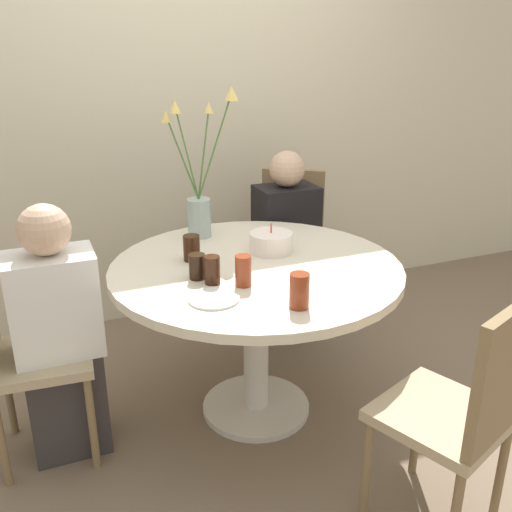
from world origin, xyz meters
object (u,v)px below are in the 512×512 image
(chair_near_front, at_px, (17,344))
(chair_left_flank, at_px, (466,406))
(drink_glass_0, at_px, (192,248))
(drink_glass_2, at_px, (212,270))
(person_guest, at_px, (60,342))
(flower_vase, at_px, (199,193))
(drink_glass_4, at_px, (299,291))
(chair_far_back, at_px, (290,238))
(birthday_cake, at_px, (271,242))
(drink_glass_1, at_px, (243,271))
(side_plate, at_px, (214,298))
(drink_glass_3, at_px, (197,266))
(person_boy, at_px, (285,250))

(chair_near_front, relative_size, chair_left_flank, 1.00)
(chair_left_flank, bearing_deg, drink_glass_0, -82.25)
(drink_glass_2, height_order, person_guest, person_guest)
(flower_vase, xyz_separation_m, drink_glass_4, (0.09, -0.92, -0.15))
(drink_glass_2, bearing_deg, flower_vase, 77.38)
(drink_glass_0, bearing_deg, person_guest, -171.42)
(flower_vase, height_order, drink_glass_0, flower_vase)
(person_guest, bearing_deg, chair_far_back, 28.46)
(chair_near_front, xyz_separation_m, birthday_cake, (1.12, 0.05, 0.26))
(chair_near_front, xyz_separation_m, person_guest, (0.16, -0.01, -0.02))
(birthday_cake, bearing_deg, drink_glass_1, -129.55)
(drink_glass_2, bearing_deg, side_plate, -106.67)
(chair_left_flank, height_order, drink_glass_1, chair_left_flank)
(chair_near_front, bearing_deg, drink_glass_1, -102.59)
(chair_far_back, xyz_separation_m, drink_glass_1, (-0.69, -1.01, 0.28))
(drink_glass_3, relative_size, person_guest, 0.10)
(drink_glass_2, bearing_deg, chair_left_flank, -53.34)
(drink_glass_2, distance_m, person_boy, 1.12)
(chair_near_front, height_order, chair_left_flank, same)
(drink_glass_1, bearing_deg, chair_far_back, 55.56)
(chair_far_back, relative_size, chair_near_front, 1.00)
(birthday_cake, xyz_separation_m, drink_glass_2, (-0.36, -0.24, 0.01))
(chair_near_front, relative_size, drink_glass_0, 8.11)
(drink_glass_4, xyz_separation_m, person_boy, (0.49, 1.14, -0.30))
(chair_near_front, xyz_separation_m, drink_glass_2, (0.76, -0.20, 0.27))
(chair_far_back, xyz_separation_m, person_boy, (-0.09, -0.13, -0.02))
(flower_vase, xyz_separation_m, person_boy, (0.58, 0.23, -0.45))
(chair_left_flank, relative_size, flower_vase, 1.29)
(chair_near_front, relative_size, drink_glass_2, 8.09)
(chair_near_front, bearing_deg, chair_left_flank, -122.02)
(chair_left_flank, height_order, side_plate, chair_left_flank)
(birthday_cake, relative_size, side_plate, 1.01)
(drink_glass_3, bearing_deg, person_guest, 168.33)
(chair_left_flank, height_order, drink_glass_2, chair_left_flank)
(drink_glass_4, bearing_deg, flower_vase, 95.63)
(person_guest, bearing_deg, chair_near_front, 175.45)
(drink_glass_1, distance_m, person_guest, 0.81)
(flower_vase, xyz_separation_m, person_guest, (-0.73, -0.40, -0.45))
(drink_glass_0, relative_size, drink_glass_2, 1.00)
(birthday_cake, xyz_separation_m, side_plate, (-0.41, -0.39, -0.04))
(side_plate, height_order, person_boy, person_boy)
(flower_vase, xyz_separation_m, drink_glass_0, (-0.13, -0.31, -0.16))
(chair_left_flank, distance_m, side_plate, 0.95)
(chair_near_front, height_order, drink_glass_0, chair_near_front)
(birthday_cake, relative_size, drink_glass_4, 1.49)
(chair_near_front, distance_m, birthday_cake, 1.15)
(birthday_cake, relative_size, drink_glass_1, 1.57)
(chair_left_flank, xyz_separation_m, drink_glass_4, (-0.38, 0.48, 0.28))
(drink_glass_1, height_order, drink_glass_3, drink_glass_1)
(birthday_cake, height_order, drink_glass_2, birthday_cake)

